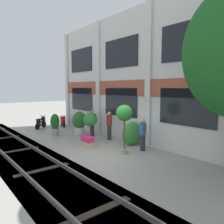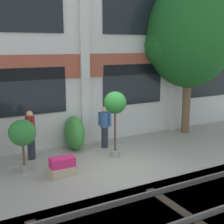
{
  "view_description": "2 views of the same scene",
  "coord_description": "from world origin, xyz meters",
  "px_view_note": "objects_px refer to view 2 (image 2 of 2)",
  "views": [
    {
      "loc": [
        7.68,
        -6.0,
        3.12
      ],
      "look_at": [
        -1.01,
        1.09,
        1.86
      ],
      "focal_mm": 35.0,
      "sensor_mm": 36.0,
      "label": 1
    },
    {
      "loc": [
        -4.87,
        -8.37,
        3.87
      ],
      "look_at": [
        0.47,
        1.37,
        1.49
      ],
      "focal_mm": 50.0,
      "sensor_mm": 36.0,
      "label": 2
    }
  ],
  "objects_px": {
    "topiary_hedge": "(74,133)",
    "potted_plant_low_pan": "(115,106)",
    "resident_near_plants": "(105,126)",
    "broadleaf_tree": "(190,37)",
    "potted_plant_square_trough": "(62,167)",
    "resident_by_doorway": "(31,133)",
    "potted_plant_tall_urn": "(22,134)"
  },
  "relations": [
    {
      "from": "potted_plant_low_pan",
      "to": "resident_by_doorway",
      "type": "bearing_deg",
      "value": 155.43
    },
    {
      "from": "resident_by_doorway",
      "to": "resident_near_plants",
      "type": "relative_size",
      "value": 1.06
    },
    {
      "from": "potted_plant_low_pan",
      "to": "resident_by_doorway",
      "type": "distance_m",
      "value": 3.05
    },
    {
      "from": "broadleaf_tree",
      "to": "resident_by_doorway",
      "type": "xyz_separation_m",
      "value": [
        -7.0,
        -0.05,
        -3.29
      ]
    },
    {
      "from": "broadleaf_tree",
      "to": "resident_near_plants",
      "type": "bearing_deg",
      "value": -177.87
    },
    {
      "from": "potted_plant_low_pan",
      "to": "resident_near_plants",
      "type": "height_order",
      "value": "potted_plant_low_pan"
    },
    {
      "from": "broadleaf_tree",
      "to": "potted_plant_low_pan",
      "type": "xyz_separation_m",
      "value": [
        -4.35,
        -1.26,
        -2.36
      ]
    },
    {
      "from": "broadleaf_tree",
      "to": "resident_near_plants",
      "type": "height_order",
      "value": "broadleaf_tree"
    },
    {
      "from": "topiary_hedge",
      "to": "potted_plant_low_pan",
      "type": "bearing_deg",
      "value": -56.66
    },
    {
      "from": "resident_by_doorway",
      "to": "resident_near_plants",
      "type": "xyz_separation_m",
      "value": [
        2.81,
        -0.11,
        -0.06
      ]
    },
    {
      "from": "broadleaf_tree",
      "to": "potted_plant_square_trough",
      "type": "bearing_deg",
      "value": -163.91
    },
    {
      "from": "resident_by_doorway",
      "to": "topiary_hedge",
      "type": "height_order",
      "value": "resident_by_doorway"
    },
    {
      "from": "potted_plant_low_pan",
      "to": "topiary_hedge",
      "type": "relative_size",
      "value": 1.79
    },
    {
      "from": "resident_by_doorway",
      "to": "potted_plant_square_trough",
      "type": "bearing_deg",
      "value": 87.9
    },
    {
      "from": "broadleaf_tree",
      "to": "resident_by_doorway",
      "type": "relative_size",
      "value": 3.85
    },
    {
      "from": "broadleaf_tree",
      "to": "potted_plant_square_trough",
      "type": "xyz_separation_m",
      "value": [
        -6.53,
        -1.89,
        -3.94
      ]
    },
    {
      "from": "potted_plant_tall_urn",
      "to": "resident_by_doorway",
      "type": "height_order",
      "value": "resident_by_doorway"
    },
    {
      "from": "broadleaf_tree",
      "to": "potted_plant_tall_urn",
      "type": "xyz_separation_m",
      "value": [
        -7.49,
        -1.07,
        -2.98
      ]
    },
    {
      "from": "potted_plant_low_pan",
      "to": "resident_near_plants",
      "type": "relative_size",
      "value": 1.45
    },
    {
      "from": "potted_plant_square_trough",
      "to": "topiary_hedge",
      "type": "height_order",
      "value": "topiary_hedge"
    },
    {
      "from": "potted_plant_square_trough",
      "to": "resident_by_doorway",
      "type": "xyz_separation_m",
      "value": [
        -0.46,
        1.84,
        0.66
      ]
    },
    {
      "from": "potted_plant_tall_urn",
      "to": "potted_plant_square_trough",
      "type": "height_order",
      "value": "potted_plant_tall_urn"
    },
    {
      "from": "potted_plant_low_pan",
      "to": "topiary_hedge",
      "type": "bearing_deg",
      "value": 123.34
    },
    {
      "from": "potted_plant_low_pan",
      "to": "topiary_hedge",
      "type": "height_order",
      "value": "potted_plant_low_pan"
    },
    {
      "from": "potted_plant_square_trough",
      "to": "potted_plant_low_pan",
      "type": "distance_m",
      "value": 2.77
    },
    {
      "from": "potted_plant_square_trough",
      "to": "topiary_hedge",
      "type": "xyz_separation_m",
      "value": [
        1.24,
        2.07,
        0.38
      ]
    },
    {
      "from": "broadleaf_tree",
      "to": "resident_by_doorway",
      "type": "bearing_deg",
      "value": -179.62
    },
    {
      "from": "broadleaf_tree",
      "to": "resident_near_plants",
      "type": "relative_size",
      "value": 4.09
    },
    {
      "from": "broadleaf_tree",
      "to": "resident_near_plants",
      "type": "distance_m",
      "value": 5.36
    },
    {
      "from": "potted_plant_square_trough",
      "to": "potted_plant_low_pan",
      "type": "xyz_separation_m",
      "value": [
        2.18,
        0.63,
        1.58
      ]
    },
    {
      "from": "potted_plant_square_trough",
      "to": "resident_near_plants",
      "type": "distance_m",
      "value": 2.97
    },
    {
      "from": "resident_near_plants",
      "to": "topiary_hedge",
      "type": "height_order",
      "value": "resident_near_plants"
    }
  ]
}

